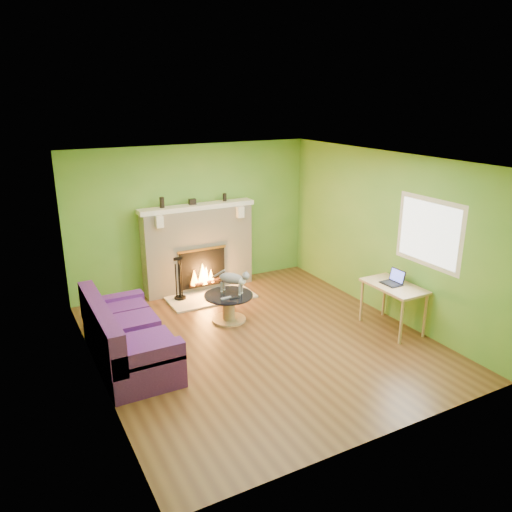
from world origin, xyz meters
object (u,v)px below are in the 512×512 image
Objects in this scene: sofa at (125,338)px; desk at (394,290)px; coffee_table at (229,306)px; cat at (232,281)px.

desk is at bearing -13.70° from sofa.
sofa reaches higher than desk.
cat is at bearing 32.01° from coffee_table.
desk is at bearing -73.92° from cat.
sofa is 3.11× the size of cat.
desk is 1.53× the size of cat.
cat reaches higher than desk.
cat is at bearing 16.96° from sofa.
cat reaches higher than coffee_table.
coffee_table is at bearing 175.05° from cat.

